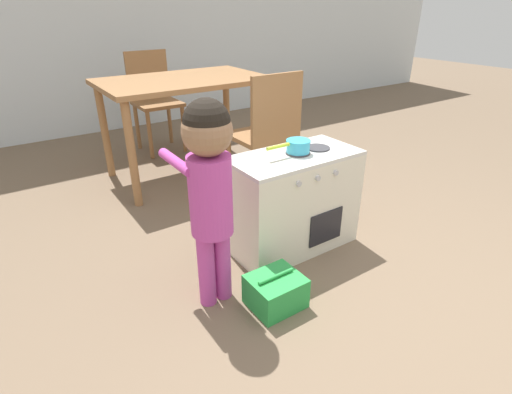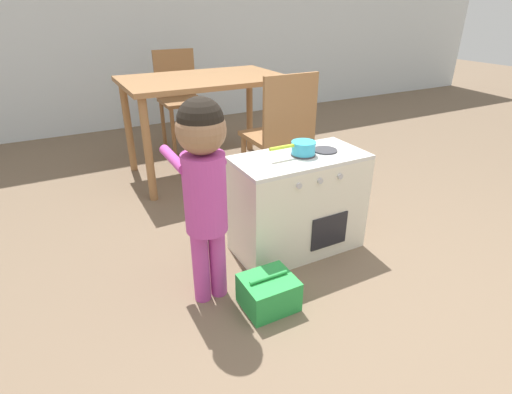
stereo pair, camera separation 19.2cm
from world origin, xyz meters
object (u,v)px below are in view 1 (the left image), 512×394
object	(u,v)px
child_figure	(209,175)
toy_basket	(276,291)
toy_pot	(297,145)
dining_table	(184,92)
play_kitchen	(293,202)
dining_chair_near	(266,133)
dining_chair_far	(154,98)

from	to	relation	value
child_figure	toy_basket	size ratio (longest dim) A/B	4.02
toy_pot	dining_table	xyz separation A→B (m)	(-0.03, 1.29, 0.06)
play_kitchen	toy_pot	bearing A→B (deg)	2.27
play_kitchen	dining_chair_near	bearing A→B (deg)	68.11
child_figure	dining_table	size ratio (longest dim) A/B	0.78
dining_table	play_kitchen	bearing A→B (deg)	-89.30
dining_table	dining_chair_far	world-z (taller)	dining_chair_far
play_kitchen	toy_basket	distance (m)	0.56
play_kitchen	dining_chair_far	bearing A→B (deg)	89.48
child_figure	dining_chair_near	bearing A→B (deg)	42.46
toy_basket	dining_chair_near	xyz separation A→B (m)	(0.62, 0.95, 0.40)
child_figure	dining_chair_near	world-z (taller)	child_figure
child_figure	toy_pot	bearing A→B (deg)	15.21
play_kitchen	toy_pot	distance (m)	0.32
dining_table	dining_chair_near	bearing A→B (deg)	-70.12
child_figure	toy_basket	xyz separation A→B (m)	(0.21, -0.19, -0.55)
toy_pot	toy_basket	bearing A→B (deg)	-137.72
dining_table	dining_chair_far	bearing A→B (deg)	87.33
toy_pot	toy_basket	size ratio (longest dim) A/B	1.11
toy_pot	dining_chair_near	world-z (taller)	dining_chair_near
dining_chair_near	dining_chair_far	world-z (taller)	same
toy_basket	dining_chair_near	bearing A→B (deg)	56.90
play_kitchen	dining_table	world-z (taller)	dining_table
toy_pot	play_kitchen	bearing A→B (deg)	-177.73
child_figure	play_kitchen	bearing A→B (deg)	15.46
dining_chair_near	dining_table	bearing A→B (deg)	109.88
play_kitchen	dining_table	xyz separation A→B (m)	(-0.02, 1.29, 0.38)
toy_basket	dining_chair_near	distance (m)	1.20
dining_table	toy_pot	bearing A→B (deg)	-88.76
dining_chair_far	dining_chair_near	bearing A→B (deg)	98.69
toy_pot	dining_table	distance (m)	1.29
play_kitchen	dining_chair_far	world-z (taller)	dining_chair_far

